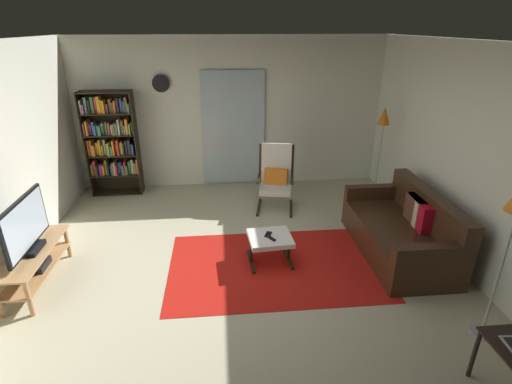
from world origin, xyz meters
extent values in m
plane|color=#C1B99A|center=(0.00, 0.00, 0.00)|extent=(7.02, 7.02, 0.00)
cube|color=silver|center=(0.00, 2.90, 1.30)|extent=(5.60, 0.06, 2.60)
cube|color=silver|center=(2.70, 0.00, 1.30)|extent=(0.06, 6.00, 2.60)
cube|color=silver|center=(0.04, 2.83, 1.05)|extent=(1.10, 0.01, 2.00)
cube|color=red|center=(0.43, 0.10, 0.00)|extent=(2.61, 1.66, 0.01)
cube|color=tan|center=(-2.33, 0.01, 0.43)|extent=(0.40, 1.21, 0.02)
cube|color=tan|center=(-2.33, 0.01, 0.20)|extent=(0.36, 1.15, 0.02)
cylinder|color=tan|center=(-2.18, -0.55, 0.21)|extent=(0.05, 0.05, 0.42)
cylinder|color=tan|center=(-2.18, 0.56, 0.21)|extent=(0.05, 0.05, 0.42)
cylinder|color=tan|center=(-2.48, 0.56, 0.21)|extent=(0.05, 0.05, 0.42)
cube|color=black|center=(-2.33, 0.01, 0.25)|extent=(0.24, 0.28, 0.07)
cube|color=black|center=(-2.33, 0.01, 0.47)|extent=(0.20, 0.32, 0.05)
cube|color=black|center=(-2.33, 0.01, 0.78)|extent=(0.04, 0.94, 0.57)
cube|color=silver|center=(-2.31, 0.01, 0.78)|extent=(0.01, 0.89, 0.51)
cube|color=black|center=(-2.43, 2.59, 0.89)|extent=(0.02, 0.30, 1.78)
cube|color=black|center=(-1.61, 2.59, 0.89)|extent=(0.02, 0.30, 1.78)
cube|color=black|center=(-2.02, 2.73, 0.89)|extent=(0.84, 0.02, 1.78)
cube|color=black|center=(-2.02, 2.59, 0.02)|extent=(0.81, 0.28, 0.02)
cube|color=black|center=(-2.02, 2.59, 0.36)|extent=(0.81, 0.28, 0.02)
cube|color=black|center=(-2.02, 2.59, 0.71)|extent=(0.81, 0.28, 0.02)
cube|color=black|center=(-2.02, 2.59, 1.07)|extent=(0.81, 0.28, 0.02)
cube|color=black|center=(-2.02, 2.59, 1.42)|extent=(0.81, 0.28, 0.02)
cube|color=black|center=(-2.02, 2.59, 1.76)|extent=(0.81, 0.28, 0.02)
cube|color=#9F9A26|center=(-2.40, 2.60, 0.46)|extent=(0.02, 0.18, 0.20)
cube|color=red|center=(-2.35, 2.58, 0.50)|extent=(0.04, 0.14, 0.27)
cube|color=#2E2A32|center=(-2.31, 2.58, 0.46)|extent=(0.03, 0.24, 0.20)
cube|color=#893287|center=(-2.26, 2.58, 0.46)|extent=(0.04, 0.14, 0.19)
cube|color=orange|center=(-2.21, 2.60, 0.45)|extent=(0.03, 0.16, 0.18)
cube|color=orange|center=(-2.16, 2.60, 0.49)|extent=(0.04, 0.12, 0.26)
cube|color=#182C2D|center=(-2.13, 2.58, 0.48)|extent=(0.03, 0.21, 0.24)
cube|color=#3A59A1|center=(-2.08, 2.58, 0.45)|extent=(0.04, 0.11, 0.17)
cube|color=brown|center=(-2.05, 2.57, 0.47)|extent=(0.03, 0.18, 0.22)
cube|color=beige|center=(-2.02, 2.60, 0.48)|extent=(0.02, 0.22, 0.22)
cube|color=red|center=(-1.98, 2.58, 0.45)|extent=(0.03, 0.22, 0.18)
cube|color=#2B58B3|center=(-1.95, 2.60, 0.47)|extent=(0.03, 0.16, 0.21)
cube|color=#923A8B|center=(-1.92, 2.61, 0.47)|extent=(0.02, 0.13, 0.21)
cube|color=#32854D|center=(-1.88, 2.58, 0.45)|extent=(0.03, 0.19, 0.17)
cube|color=red|center=(-1.84, 2.59, 0.48)|extent=(0.03, 0.19, 0.24)
cube|color=#428451|center=(-1.82, 2.59, 0.44)|extent=(0.02, 0.19, 0.16)
cube|color=#3D7E3B|center=(-1.78, 2.59, 0.48)|extent=(0.03, 0.11, 0.23)
cube|color=#BEB3A9|center=(-1.73, 2.61, 0.49)|extent=(0.04, 0.13, 0.26)
cube|color=olive|center=(-1.69, 2.60, 0.46)|extent=(0.03, 0.11, 0.19)
cube|color=orange|center=(-1.65, 2.59, 0.49)|extent=(0.03, 0.12, 0.26)
cube|color=red|center=(-2.39, 2.59, 0.85)|extent=(0.03, 0.17, 0.26)
cube|color=#A4992B|center=(-2.35, 2.61, 0.85)|extent=(0.02, 0.21, 0.26)
cube|color=orange|center=(-2.31, 2.60, 0.81)|extent=(0.04, 0.22, 0.18)
cube|color=orange|center=(-2.26, 2.61, 0.82)|extent=(0.04, 0.11, 0.21)
cube|color=gold|center=(-2.21, 2.58, 0.85)|extent=(0.03, 0.13, 0.26)
cube|color=orange|center=(-2.18, 2.58, 0.80)|extent=(0.03, 0.11, 0.17)
cube|color=beige|center=(-2.14, 2.61, 0.85)|extent=(0.03, 0.11, 0.26)
cube|color=#3E9151|center=(-2.11, 2.58, 0.82)|extent=(0.02, 0.12, 0.20)
cube|color=#A09B29|center=(-2.06, 2.58, 0.83)|extent=(0.03, 0.22, 0.22)
cube|color=teal|center=(-2.02, 2.60, 0.80)|extent=(0.03, 0.23, 0.16)
cube|color=orange|center=(-1.99, 2.58, 0.85)|extent=(0.03, 0.21, 0.26)
cube|color=gold|center=(-1.96, 2.61, 0.81)|extent=(0.02, 0.11, 0.18)
cube|color=red|center=(-1.91, 2.60, 0.85)|extent=(0.03, 0.23, 0.26)
cube|color=gold|center=(-1.86, 2.59, 0.83)|extent=(0.04, 0.14, 0.22)
cube|color=black|center=(-1.82, 2.57, 0.83)|extent=(0.02, 0.17, 0.22)
cube|color=#1E232C|center=(-1.78, 2.59, 0.85)|extent=(0.03, 0.18, 0.25)
cube|color=#2B292E|center=(-1.73, 2.59, 0.85)|extent=(0.04, 0.18, 0.26)
cube|color=#3654A1|center=(-1.68, 2.60, 0.81)|extent=(0.04, 0.18, 0.18)
cube|color=brown|center=(-2.40, 2.58, 1.18)|extent=(0.03, 0.22, 0.21)
cube|color=orange|center=(-2.35, 2.58, 1.19)|extent=(0.03, 0.22, 0.24)
cube|color=#9F368E|center=(-2.32, 2.59, 1.16)|extent=(0.04, 0.11, 0.18)
cube|color=#3D6AA0|center=(-2.27, 2.59, 1.18)|extent=(0.04, 0.13, 0.21)
cube|color=#3B60B5|center=(-2.23, 2.58, 1.15)|extent=(0.03, 0.20, 0.16)
cube|color=#202330|center=(-2.20, 2.60, 1.17)|extent=(0.02, 0.22, 0.19)
cube|color=#3A7C53|center=(-2.16, 2.58, 1.15)|extent=(0.04, 0.22, 0.16)
cube|color=beige|center=(-2.12, 2.60, 1.17)|extent=(0.03, 0.12, 0.19)
cube|color=#1F2A28|center=(-2.09, 2.60, 1.17)|extent=(0.03, 0.15, 0.19)
cube|color=#3F7F44|center=(-2.05, 2.59, 1.18)|extent=(0.02, 0.17, 0.21)
cube|color=#BF3B33|center=(-2.02, 2.59, 1.17)|extent=(0.03, 0.16, 0.20)
cube|color=#BABF9F|center=(-1.98, 2.61, 1.15)|extent=(0.03, 0.18, 0.16)
cube|color=brown|center=(-1.93, 2.58, 1.17)|extent=(0.04, 0.23, 0.19)
cube|color=#338345|center=(-1.89, 2.58, 1.17)|extent=(0.04, 0.22, 0.19)
cube|color=#C3B29C|center=(-1.85, 2.57, 1.20)|extent=(0.03, 0.20, 0.25)
cube|color=brown|center=(-1.80, 2.58, 1.19)|extent=(0.04, 0.16, 0.23)
cube|color=teal|center=(-1.76, 2.61, 1.15)|extent=(0.02, 0.23, 0.16)
cube|color=orange|center=(-1.72, 2.60, 1.20)|extent=(0.04, 0.21, 0.26)
cube|color=#A1952F|center=(-1.68, 2.60, 1.16)|extent=(0.02, 0.23, 0.18)
cube|color=#397849|center=(-1.65, 2.60, 1.17)|extent=(0.02, 0.16, 0.20)
cube|color=beige|center=(-2.40, 2.59, 1.54)|extent=(0.02, 0.21, 0.22)
cube|color=#9E4499|center=(-2.36, 2.57, 1.51)|extent=(0.03, 0.20, 0.15)
cube|color=#437C53|center=(-2.32, 2.61, 1.56)|extent=(0.04, 0.21, 0.26)
cube|color=#2A2729|center=(-2.27, 2.60, 1.54)|extent=(0.03, 0.17, 0.22)
cube|color=#408349|center=(-2.23, 2.59, 1.56)|extent=(0.04, 0.11, 0.26)
cube|color=red|center=(-2.17, 2.61, 1.55)|extent=(0.04, 0.11, 0.25)
cube|color=gold|center=(-2.12, 2.58, 1.56)|extent=(0.04, 0.14, 0.27)
cube|color=orange|center=(-2.08, 2.60, 1.54)|extent=(0.02, 0.19, 0.22)
cube|color=orange|center=(-2.04, 2.58, 1.53)|extent=(0.03, 0.22, 0.21)
cube|color=brown|center=(-2.00, 2.60, 1.50)|extent=(0.03, 0.19, 0.15)
cube|color=brown|center=(-1.95, 2.60, 1.54)|extent=(0.04, 0.12, 0.22)
cube|color=brown|center=(-1.91, 2.60, 1.51)|extent=(0.03, 0.17, 0.16)
cube|color=orange|center=(-1.87, 2.59, 1.53)|extent=(0.02, 0.14, 0.20)
cube|color=#2B1B26|center=(-1.82, 2.57, 1.55)|extent=(0.04, 0.13, 0.24)
cube|color=#5C8E9D|center=(-1.78, 2.61, 1.54)|extent=(0.03, 0.11, 0.23)
cube|color=#295BA8|center=(-1.74, 2.60, 1.52)|extent=(0.03, 0.11, 0.19)
cube|color=brown|center=(-1.70, 2.61, 1.55)|extent=(0.04, 0.15, 0.25)
cube|color=#437A3C|center=(-1.65, 2.59, 1.51)|extent=(0.03, 0.23, 0.16)
cube|color=#3A2315|center=(2.04, 0.27, 0.20)|extent=(0.90, 1.80, 0.40)
cube|color=#3A2315|center=(2.40, 0.27, 0.62)|extent=(0.18, 1.80, 0.43)
cube|color=#3A2315|center=(2.04, -0.56, 0.50)|extent=(0.90, 0.14, 0.20)
cube|color=#3A2315|center=(2.04, 1.10, 0.50)|extent=(0.90, 0.14, 0.20)
cube|color=#CAB193|center=(2.27, 0.34, 0.57)|extent=(0.17, 0.39, 0.34)
cube|color=red|center=(2.27, 0.18, 0.57)|extent=(0.17, 0.39, 0.34)
cube|color=brown|center=(2.27, 0.35, 0.57)|extent=(0.17, 0.39, 0.34)
cube|color=black|center=(0.90, 1.65, 0.02)|extent=(0.15, 0.60, 0.04)
cube|color=black|center=(0.95, 1.90, 0.68)|extent=(0.07, 0.18, 0.63)
cube|color=black|center=(0.90, 1.67, 0.54)|extent=(0.13, 0.52, 0.03)
cube|color=black|center=(0.39, 1.74, 0.02)|extent=(0.15, 0.60, 0.04)
cube|color=black|center=(0.44, 2.00, 0.68)|extent=(0.07, 0.18, 0.63)
cube|color=black|center=(0.39, 1.76, 0.54)|extent=(0.13, 0.52, 0.03)
cube|color=white|center=(0.64, 1.67, 0.38)|extent=(0.57, 0.60, 0.08)
cube|color=white|center=(0.69, 1.93, 0.72)|extent=(0.51, 0.27, 0.60)
cube|color=orange|center=(0.66, 1.77, 0.50)|extent=(0.40, 0.29, 0.34)
cube|color=white|center=(0.37, 0.20, 0.34)|extent=(0.55, 0.52, 0.06)
cube|color=black|center=(0.13, 0.18, 0.02)|extent=(0.08, 0.48, 0.04)
cube|color=black|center=(0.13, 0.18, 0.17)|extent=(0.04, 0.04, 0.31)
cube|color=black|center=(0.61, 0.22, 0.02)|extent=(0.08, 0.48, 0.04)
cube|color=black|center=(0.61, 0.22, 0.17)|extent=(0.04, 0.04, 0.31)
cube|color=black|center=(0.37, 0.13, 0.38)|extent=(0.11, 0.14, 0.02)
cube|color=black|center=(0.35, 0.24, 0.37)|extent=(0.11, 0.16, 0.01)
cylinder|color=#A5A5AD|center=(2.27, -1.22, 0.01)|extent=(0.22, 0.22, 0.02)
cylinder|color=#B2B2B7|center=(2.27, -1.22, 0.67)|extent=(0.02, 0.02, 1.30)
cylinder|color=#A5A5AD|center=(2.34, 1.82, 0.01)|extent=(0.22, 0.22, 0.02)
cylinder|color=#B2B2B7|center=(2.34, 1.82, 0.67)|extent=(0.02, 0.02, 1.30)
cone|color=orange|center=(2.34, 1.82, 1.46)|extent=(0.19, 0.19, 0.28)
cylinder|color=black|center=(1.84, -1.67, 0.25)|extent=(0.04, 0.04, 0.50)
cylinder|color=silver|center=(-1.15, 2.83, 1.85)|extent=(0.28, 0.02, 0.28)
cylinder|color=black|center=(-1.15, 2.82, 1.85)|extent=(0.29, 0.01, 0.29)
camera|label=1|loc=(-0.19, -3.89, 2.76)|focal=27.09mm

